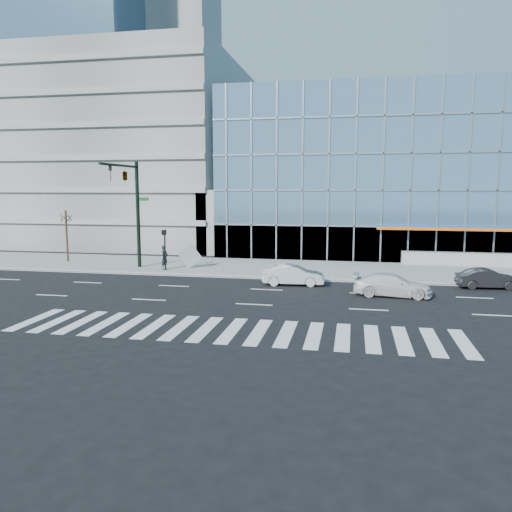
# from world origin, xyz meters

# --- Properties ---
(ground) EXTENTS (160.00, 160.00, 0.00)m
(ground) POSITION_xyz_m (0.00, 0.00, 0.00)
(ground) COLOR black
(ground) RESTS_ON ground
(sidewalk) EXTENTS (120.00, 8.00, 0.15)m
(sidewalk) POSITION_xyz_m (0.00, 8.00, 0.07)
(sidewalk) COLOR gray
(sidewalk) RESTS_ON ground
(theatre_building) EXTENTS (42.00, 26.00, 15.00)m
(theatre_building) POSITION_xyz_m (14.00, 26.00, 7.50)
(theatre_building) COLOR #719DBD
(theatre_building) RESTS_ON ground
(parking_garage) EXTENTS (24.00, 24.00, 20.00)m
(parking_garage) POSITION_xyz_m (-20.00, 26.00, 10.00)
(parking_garage) COLOR gray
(parking_garage) RESTS_ON ground
(ramp_block) EXTENTS (6.00, 8.00, 6.00)m
(ramp_block) POSITION_xyz_m (-6.00, 18.00, 3.00)
(ramp_block) COLOR gray
(ramp_block) RESTS_ON ground
(tower_far_west) EXTENTS (16.00, 16.00, 76.00)m
(tower_far_west) POSITION_xyz_m (-42.00, 58.00, 38.00)
(tower_far_west) COLOR slate
(tower_far_west) RESTS_ON ground
(tower_far_mid) EXTENTS (13.00, 13.00, 60.00)m
(tower_far_mid) POSITION_xyz_m (-58.00, 64.00, 30.00)
(tower_far_mid) COLOR slate
(tower_far_mid) RESTS_ON ground
(tower_backdrop) EXTENTS (14.00, 14.00, 48.00)m
(tower_backdrop) POSITION_xyz_m (-30.00, 70.00, 24.00)
(tower_backdrop) COLOR gray
(tower_backdrop) RESTS_ON ground
(traffic_signal) EXTENTS (1.14, 5.74, 8.00)m
(traffic_signal) POSITION_xyz_m (-11.00, 4.57, 6.16)
(traffic_signal) COLOR black
(traffic_signal) RESTS_ON sidewalk
(ped_signal_post) EXTENTS (0.30, 0.33, 3.00)m
(ped_signal_post) POSITION_xyz_m (-8.50, 4.94, 2.14)
(ped_signal_post) COLOR black
(ped_signal_post) RESTS_ON sidewalk
(street_tree_near) EXTENTS (1.10, 1.10, 4.23)m
(street_tree_near) POSITION_xyz_m (-18.00, 7.50, 3.78)
(street_tree_near) COLOR #332319
(street_tree_near) RESTS_ON sidewalk
(white_suv) EXTENTS (4.53, 2.11, 1.28)m
(white_suv) POSITION_xyz_m (7.41, -0.39, 0.64)
(white_suv) COLOR white
(white_suv) RESTS_ON ground
(white_sedan) EXTENTS (4.03, 1.69, 1.30)m
(white_sedan) POSITION_xyz_m (1.41, 1.80, 0.65)
(white_sedan) COLOR silver
(white_sedan) RESTS_ON ground
(dark_sedan) EXTENTS (3.82, 1.67, 1.22)m
(dark_sedan) POSITION_xyz_m (13.41, 3.00, 0.61)
(dark_sedan) COLOR black
(dark_sedan) RESTS_ON ground
(pedestrian) EXTENTS (0.56, 0.74, 1.81)m
(pedestrian) POSITION_xyz_m (-8.58, 5.09, 1.06)
(pedestrian) COLOR black
(pedestrian) RESTS_ON sidewalk
(tilted_panel) EXTENTS (1.77, 0.53, 1.82)m
(tilted_panel) POSITION_xyz_m (-6.94, 6.16, 1.06)
(tilted_panel) COLOR #AAAAAA
(tilted_panel) RESTS_ON sidewalk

